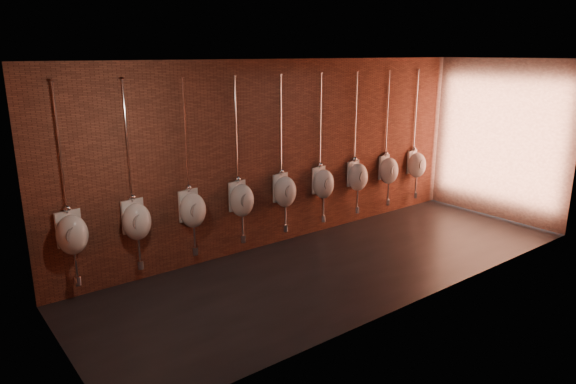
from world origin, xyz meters
The scene contains 11 objects.
ground centered at (0.00, 0.00, 0.00)m, with size 8.50×8.50×0.00m, color black.
room_shell centered at (0.00, 0.00, 2.01)m, with size 8.54×3.04×3.22m.
urinal_0 centered at (-3.73, 1.35, 0.98)m, with size 0.48×0.44×2.72m.
urinal_1 centered at (-2.84, 1.35, 0.98)m, with size 0.48×0.44×2.72m.
urinal_2 centered at (-1.95, 1.35, 0.98)m, with size 0.48×0.44×2.72m.
urinal_3 centered at (-1.06, 1.35, 0.98)m, with size 0.48×0.44×2.72m.
urinal_4 centered at (-0.17, 1.35, 0.98)m, with size 0.48×0.44×2.72m.
urinal_5 centered at (0.72, 1.35, 0.98)m, with size 0.48×0.44×2.72m.
urinal_6 centered at (1.61, 1.35, 0.98)m, with size 0.48×0.44×2.72m.
urinal_7 centered at (2.50, 1.35, 0.98)m, with size 0.48×0.44×2.72m.
urinal_8 centered at (3.39, 1.35, 0.98)m, with size 0.48×0.44×2.72m.
Camera 1 is at (-5.38, -5.49, 3.31)m, focal length 32.00 mm.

